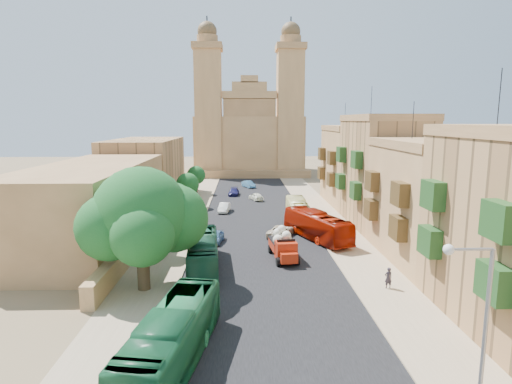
{
  "coord_description": "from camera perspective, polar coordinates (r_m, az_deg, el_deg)",
  "views": [
    {
      "loc": [
        -1.78,
        -28.07,
        13.05
      ],
      "look_at": [
        0.0,
        26.0,
        4.0
      ],
      "focal_mm": 30.0,
      "sensor_mm": 36.0,
      "label": 1
    }
  ],
  "objects": [
    {
      "name": "car_blue_a",
      "position": [
        46.71,
        -5.44,
        -5.97
      ],
      "size": [
        2.02,
        3.88,
        1.26
      ],
      "primitive_type": "imported",
      "rotation": [
        0.0,
        0.0,
        -0.15
      ],
      "color": "teal",
      "rests_on": "ground"
    },
    {
      "name": "kerb_west",
      "position": [
        59.73,
        -6.86,
        -3.13
      ],
      "size": [
        0.25,
        140.0,
        0.12
      ],
      "primitive_type": "cube",
      "color": "#9E8668",
      "rests_on": "ground"
    },
    {
      "name": "church",
      "position": [
        106.76,
        -0.94,
        7.6
      ],
      "size": [
        28.0,
        22.5,
        36.3
      ],
      "color": "#A97C4C",
      "rests_on": "ground"
    },
    {
      "name": "olive_pickup",
      "position": [
        51.75,
        7.4,
        -4.25
      ],
      "size": [
        2.72,
        4.38,
        1.68
      ],
      "color": "#40481B",
      "rests_on": "ground"
    },
    {
      "name": "sidewalk_west",
      "position": [
        60.02,
        -9.24,
        -3.18
      ],
      "size": [
        5.0,
        140.0,
        0.01
      ],
      "primitive_type": "cube",
      "color": "#9E8668",
      "rests_on": "ground"
    },
    {
      "name": "road_surface",
      "position": [
        59.54,
        -0.13,
        -3.16
      ],
      "size": [
        14.0,
        140.0,
        0.01
      ],
      "primitive_type": "cube",
      "color": "black",
      "rests_on": "ground"
    },
    {
      "name": "sidewalk_east",
      "position": [
        60.58,
        8.9,
        -3.06
      ],
      "size": [
        5.0,
        140.0,
        0.01
      ],
      "primitive_type": "cube",
      "color": "#9E8668",
      "rests_on": "ground"
    },
    {
      "name": "streetlamp",
      "position": [
        20.25,
        27.21,
        -14.41
      ],
      "size": [
        2.11,
        0.44,
        8.22
      ],
      "color": "gray",
      "rests_on": "ground"
    },
    {
      "name": "ficus_tree",
      "position": [
        33.78,
        -14.93,
        -3.36
      ],
      "size": [
        9.68,
        8.91,
        9.68
      ],
      "color": "#3D2F1E",
      "rests_on": "ground"
    },
    {
      "name": "west_building_mid",
      "position": [
        74.31,
        -14.5,
        2.97
      ],
      "size": [
        10.0,
        22.0,
        10.0
      ],
      "primitive_type": "cube",
      "color": "tan",
      "rests_on": "ground"
    },
    {
      "name": "west_wall",
      "position": [
        50.73,
        -14.07,
        -4.65
      ],
      "size": [
        1.0,
        40.0,
        1.8
      ],
      "primitive_type": "cube",
      "color": "#A97C4C",
      "rests_on": "ground"
    },
    {
      "name": "street_tree_a",
      "position": [
        42.1,
        -13.13,
        -4.42
      ],
      "size": [
        3.02,
        3.02,
        4.64
      ],
      "color": "#3D2F1E",
      "rests_on": "ground"
    },
    {
      "name": "street_tree_d",
      "position": [
        77.12,
        -7.99,
        2.22
      ],
      "size": [
        3.31,
        3.31,
        5.09
      ],
      "color": "#3D2F1E",
      "rests_on": "ground"
    },
    {
      "name": "kerb_east",
      "position": [
        60.15,
        6.56,
        -3.04
      ],
      "size": [
        0.25,
        140.0,
        0.12
      ],
      "primitive_type": "cube",
      "color": "#9E8668",
      "rests_on": "ground"
    },
    {
      "name": "townhouse_b",
      "position": [
        43.54,
        22.18,
        -0.99
      ],
      "size": [
        9.0,
        14.0,
        14.9
      ],
      "color": "#A97C4C",
      "rests_on": "ground"
    },
    {
      "name": "townhouse_d",
      "position": [
        69.72,
        12.88,
        3.58
      ],
      "size": [
        9.0,
        14.0,
        15.9
      ],
      "color": "#A97C4C",
      "rests_on": "ground"
    },
    {
      "name": "car_white_a",
      "position": [
        61.92,
        -4.26,
        -2.09
      ],
      "size": [
        1.85,
        4.07,
        1.29
      ],
      "primitive_type": "imported",
      "rotation": [
        0.0,
        0.0,
        -0.12
      ],
      "color": "white",
      "rests_on": "ground"
    },
    {
      "name": "pedestrian_c",
      "position": [
        44.91,
        10.18,
        -6.52
      ],
      "size": [
        0.51,
        0.95,
        1.55
      ],
      "primitive_type": "imported",
      "rotation": [
        0.0,
        0.0,
        4.86
      ],
      "color": "#353538",
      "rests_on": "ground"
    },
    {
      "name": "street_tree_c",
      "position": [
        65.29,
        -9.1,
        1.01
      ],
      "size": [
        3.45,
        3.45,
        5.3
      ],
      "color": "#3D2F1E",
      "rests_on": "ground"
    },
    {
      "name": "ground",
      "position": [
        31.01,
        1.64,
        -15.4
      ],
      "size": [
        260.0,
        260.0,
        0.0
      ],
      "primitive_type": "plane",
      "color": "brown"
    },
    {
      "name": "car_cream",
      "position": [
        48.94,
        3.3,
        -5.2
      ],
      "size": [
        3.8,
        5.12,
        1.29
      ],
      "primitive_type": "imported",
      "rotation": [
        0.0,
        0.0,
        2.74
      ],
      "color": "beige",
      "rests_on": "ground"
    },
    {
      "name": "bus_green_south",
      "position": [
        24.47,
        -11.08,
        -18.63
      ],
      "size": [
        4.53,
        11.68,
        3.17
      ],
      "primitive_type": "imported",
      "rotation": [
        0.0,
        0.0,
        -0.17
      ],
      "color": "#1A6238",
      "rests_on": "ground"
    },
    {
      "name": "bus_cream_east",
      "position": [
        56.38,
        5.59,
        -2.44
      ],
      "size": [
        2.68,
        10.34,
        2.86
      ],
      "primitive_type": "imported",
      "rotation": [
        0.0,
        0.0,
        3.11
      ],
      "color": "#F9F3A7",
      "rests_on": "ground"
    },
    {
      "name": "car_white_b",
      "position": [
        70.89,
        -0.01,
        -0.6
      ],
      "size": [
        2.64,
        3.91,
        1.24
      ],
      "primitive_type": "imported",
      "rotation": [
        0.0,
        0.0,
        3.5
      ],
      "color": "white",
      "rests_on": "ground"
    },
    {
      "name": "street_tree_b",
      "position": [
        53.54,
        -10.69,
        -0.71
      ],
      "size": [
        3.6,
        3.6,
        5.54
      ],
      "color": "#3D2F1E",
      "rests_on": "ground"
    },
    {
      "name": "bus_green_north",
      "position": [
        38.64,
        -7.05,
        -7.98
      ],
      "size": [
        3.28,
        10.86,
        2.98
      ],
      "primitive_type": "imported",
      "rotation": [
        0.0,
        0.0,
        0.07
      ],
      "color": "#195236",
      "rests_on": "ground"
    },
    {
      "name": "car_blue_b",
      "position": [
        84.41,
        -1.0,
        1.04
      ],
      "size": [
        2.88,
        4.12,
        1.29
      ],
      "primitive_type": "imported",
      "rotation": [
        0.0,
        0.0,
        0.43
      ],
      "color": "teal",
      "rests_on": "ground"
    },
    {
      "name": "townhouse_c",
      "position": [
        56.29,
        16.51,
        2.84
      ],
      "size": [
        9.0,
        14.0,
        17.4
      ],
      "color": "tan",
      "rests_on": "ground"
    },
    {
      "name": "car_dkblue",
      "position": [
        75.73,
        -2.98,
        0.03
      ],
      "size": [
        2.0,
        4.32,
        1.22
      ],
      "primitive_type": "imported",
      "rotation": [
        0.0,
        0.0,
        -0.07
      ],
      "color": "#1A1A50",
      "rests_on": "ground"
    },
    {
      "name": "red_truck",
      "position": [
        41.05,
        3.66,
        -7.06
      ],
      "size": [
        2.66,
        5.5,
        3.1
      ],
      "color": "#A9240D",
      "rests_on": "ground"
    },
    {
      "name": "pedestrian_a",
      "position": [
        35.76,
        17.22,
        -10.89
      ],
      "size": [
        0.69,
        0.52,
        1.71
      ],
      "primitive_type": "imported",
      "rotation": [
        0.0,
        0.0,
        3.33
      ],
      "color": "#29242E",
      "rests_on": "ground"
    },
    {
      "name": "bus_red_east",
      "position": [
        48.06,
        8.12,
        -4.48
      ],
      "size": [
        6.45,
        11.1,
        3.05
      ],
      "primitive_type": "imported",
      "rotation": [
        0.0,
        0.0,
        3.52
      ],
      "color": "#8F1302",
      "rests_on": "ground"
    },
    {
      "name": "west_building_low",
      "position": [
        49.64,
        -20.93,
        -1.41
      ],
      "size": [
        10.0,
        28.0,
        8.4
      ],
      "primitive_type": "cube",
      "color": "#966C41",
      "rests_on": "ground"
    }
  ]
}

